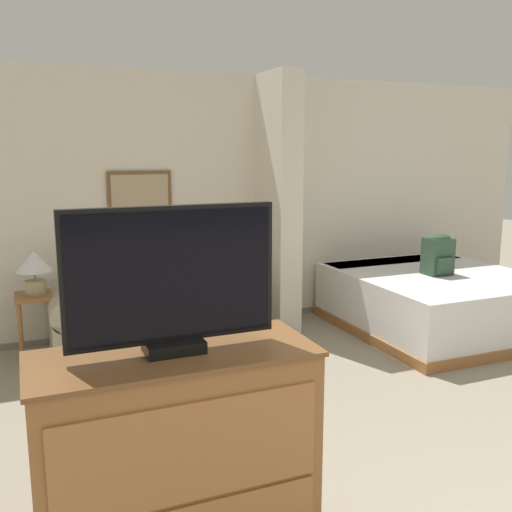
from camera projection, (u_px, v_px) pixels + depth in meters
The scene contains 10 objects.
wall_back at pixel (223, 203), 5.98m from camera, with size 7.70×0.16×2.60m.
wall_partition_pillar at pixel (278, 204), 5.81m from camera, with size 0.24×0.64×2.60m.
couch at pixel (153, 312), 5.39m from camera, with size 1.87×0.84×0.90m.
coffee_table at pixel (170, 340), 4.53m from camera, with size 0.65×0.48×0.41m.
side_table at pixel (37, 309), 5.02m from camera, with size 0.36×0.36×0.60m.
table_lamp at pixel (34, 266), 4.95m from camera, with size 0.31×0.31×0.38m.
tv_dresser at pixel (177, 467), 2.43m from camera, with size 1.18×0.50×1.03m.
tv at pixel (172, 280), 2.28m from camera, with size 0.86×0.16×0.60m.
bed at pixel (435, 300), 5.91m from camera, with size 1.82×1.97×0.59m.
backpack at pixel (438, 253), 5.75m from camera, with size 0.26×0.24×0.42m.
Camera 1 is at (-1.98, -1.40, 1.85)m, focal length 40.00 mm.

